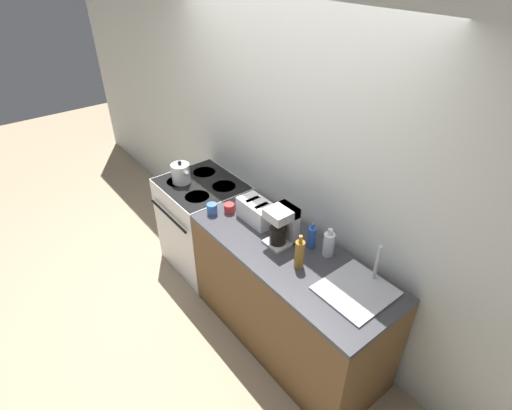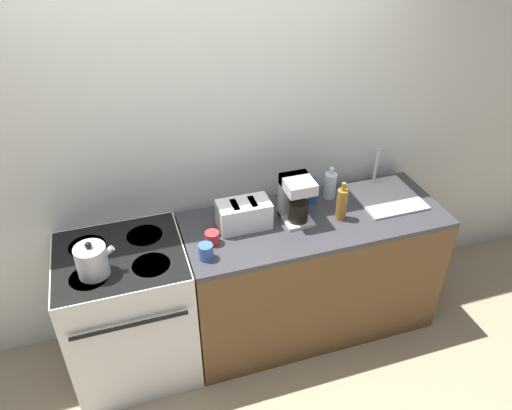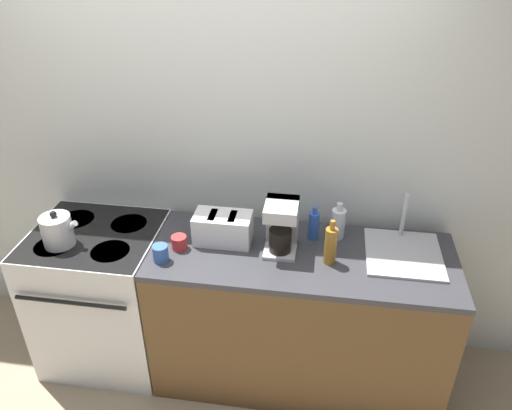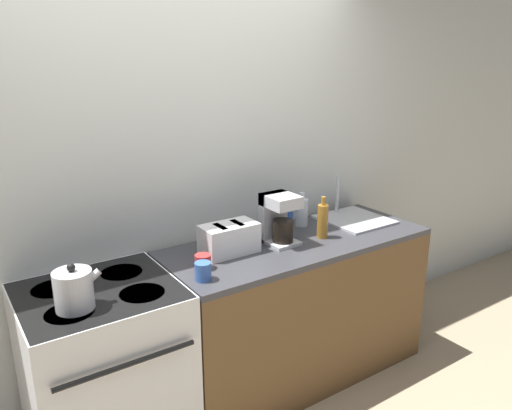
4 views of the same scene
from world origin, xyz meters
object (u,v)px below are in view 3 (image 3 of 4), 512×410
object	(u,v)px
bottle_clear	(338,223)
cup_blue	(161,253)
stove	(105,294)
kettle	(57,231)
cup_red	(179,242)
toaster	(223,228)
bottle_amber	(331,245)
bottle_blue	(314,225)
coffee_maker	(281,224)

from	to	relation	value
bottle_clear	cup_blue	distance (m)	1.00
stove	kettle	distance (m)	0.57
kettle	cup_red	size ratio (longest dim) A/B	2.54
stove	cup_blue	bearing A→B (deg)	-20.93
toaster	cup_blue	size ratio (longest dim) A/B	3.39
bottle_amber	cup_blue	bearing A→B (deg)	-172.31
bottle_clear	bottle_blue	bearing A→B (deg)	-167.09
toaster	bottle_amber	size ratio (longest dim) A/B	1.22
coffee_maker	bottle_blue	xyz separation A→B (m)	(0.17, 0.12, -0.07)
kettle	toaster	bearing A→B (deg)	10.70
kettle	toaster	distance (m)	0.91
stove	kettle	xyz separation A→B (m)	(-0.13, -0.12, 0.54)
bottle_blue	toaster	bearing A→B (deg)	-168.25
stove	cup_blue	distance (m)	0.71
cup_blue	bottle_amber	bearing A→B (deg)	7.69
toaster	cup_red	size ratio (longest dim) A/B	3.74
stove	cup_blue	world-z (taller)	cup_blue
kettle	bottle_amber	world-z (taller)	bottle_amber
bottle_clear	bottle_blue	world-z (taller)	bottle_clear
toaster	bottle_blue	bearing A→B (deg)	11.75
stove	coffee_maker	world-z (taller)	coffee_maker
kettle	coffee_maker	size ratio (longest dim) A/B	0.73
coffee_maker	cup_red	xyz separation A→B (m)	(-0.56, -0.09, -0.12)
bottle_clear	bottle_blue	distance (m)	0.14
kettle	bottle_clear	xyz separation A→B (m)	(1.54, 0.31, 0.00)
cup_red	bottle_amber	bearing A→B (deg)	-0.19
coffee_maker	cup_red	size ratio (longest dim) A/B	3.50
bottle_amber	cup_red	size ratio (longest dim) A/B	3.06
bottle_blue	cup_blue	world-z (taller)	bottle_blue
coffee_maker	bottle_amber	distance (m)	0.29
stove	cup_blue	xyz separation A→B (m)	(0.47, -0.18, 0.50)
coffee_maker	bottle_blue	world-z (taller)	coffee_maker
bottle_clear	cup_red	xyz separation A→B (m)	(-0.86, -0.24, -0.05)
stove	kettle	world-z (taller)	kettle
bottle_clear	bottle_blue	xyz separation A→B (m)	(-0.14, -0.03, -0.01)
bottle_amber	toaster	bearing A→B (deg)	169.57
cup_blue	bottle_blue	bearing A→B (deg)	22.88
bottle_amber	cup_red	distance (m)	0.83
bottle_clear	cup_blue	size ratio (longest dim) A/B	2.36
coffee_maker	bottle_amber	world-z (taller)	coffee_maker
bottle_clear	bottle_amber	xyz separation A→B (m)	(-0.04, -0.25, 0.02)
coffee_maker	bottle_amber	xyz separation A→B (m)	(0.27, -0.09, -0.05)
stove	bottle_amber	xyz separation A→B (m)	(1.36, -0.06, 0.56)
coffee_maker	bottle_amber	bearing A→B (deg)	-18.55
kettle	cup_red	bearing A→B (deg)	5.30
bottle_amber	bottle_blue	bearing A→B (deg)	114.48
coffee_maker	cup_blue	bearing A→B (deg)	-161.27
kettle	coffee_maker	xyz separation A→B (m)	(1.23, 0.15, 0.07)
bottle_amber	bottle_blue	xyz separation A→B (m)	(-0.10, 0.21, -0.02)
toaster	bottle_clear	xyz separation A→B (m)	(0.64, 0.14, 0.01)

